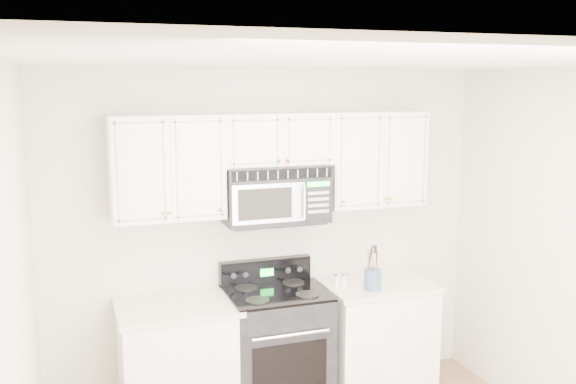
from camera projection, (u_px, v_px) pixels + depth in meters
name	position (u px, v px, depth m)	size (l,w,h in m)	color
room	(367.00, 306.00, 3.46)	(3.51, 3.51, 2.61)	brown
base_cabinet_left	(179.00, 369.00, 4.69)	(0.86, 0.65, 0.92)	white
base_cabinet_right	(375.00, 340.00, 5.21)	(0.86, 0.65, 0.92)	white
range	(276.00, 347.00, 4.92)	(0.74, 0.67, 1.11)	black
upper_cabinets	(276.00, 158.00, 4.83)	(2.44, 0.37, 0.75)	white
microwave	(275.00, 193.00, 4.84)	(0.78, 0.44, 0.43)	black
utensil_crock	(373.00, 278.00, 4.92)	(0.13, 0.13, 0.35)	#415D7A
shaker_salt	(337.00, 280.00, 5.00)	(0.04, 0.04, 0.10)	silver
shaker_pepper	(344.00, 279.00, 5.00)	(0.05, 0.05, 0.11)	silver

